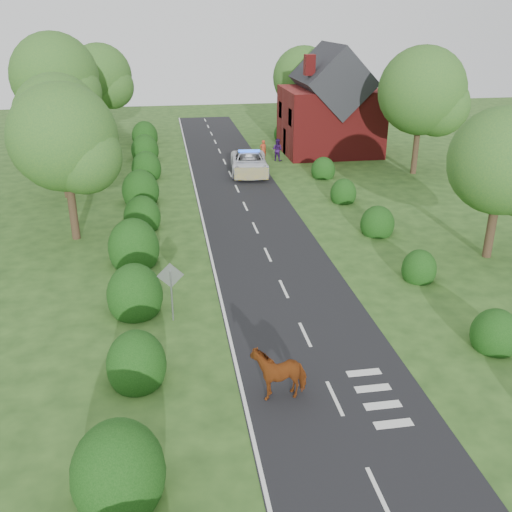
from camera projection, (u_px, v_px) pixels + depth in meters
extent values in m
plane|color=#28471B|center=(305.00, 335.00, 22.04)|extent=(120.00, 120.00, 0.00)
cube|color=black|center=(248.00, 211.00, 35.64)|extent=(6.00, 70.00, 0.02)
cube|color=white|center=(379.00, 493.00, 14.78)|extent=(0.12, 1.80, 0.01)
cube|color=white|center=(335.00, 398.00, 18.41)|extent=(0.12, 1.80, 0.01)
cube|color=white|center=(305.00, 334.00, 22.03)|extent=(0.12, 1.80, 0.01)
cube|color=white|center=(284.00, 289.00, 25.66)|extent=(0.12, 1.80, 0.01)
cube|color=white|center=(268.00, 254.00, 29.29)|extent=(0.12, 1.80, 0.01)
cube|color=white|center=(255.00, 228.00, 32.91)|extent=(0.12, 1.80, 0.01)
cube|color=white|center=(245.00, 206.00, 36.54)|extent=(0.12, 1.80, 0.01)
cube|color=white|center=(237.00, 189.00, 40.17)|extent=(0.12, 1.80, 0.01)
cube|color=white|center=(230.00, 174.00, 43.80)|extent=(0.12, 1.80, 0.01)
cube|color=white|center=(224.00, 162.00, 47.42)|extent=(0.12, 1.80, 0.01)
cube|color=white|center=(219.00, 151.00, 51.05)|extent=(0.12, 1.80, 0.01)
cube|color=white|center=(215.00, 142.00, 54.68)|extent=(0.12, 1.80, 0.01)
cube|color=white|center=(211.00, 134.00, 58.30)|extent=(0.12, 1.80, 0.01)
cube|color=white|center=(208.00, 126.00, 61.93)|extent=(0.12, 1.80, 0.01)
cube|color=white|center=(205.00, 120.00, 65.56)|extent=(0.12, 1.80, 0.01)
cube|color=white|center=(201.00, 214.00, 35.20)|extent=(0.12, 70.00, 0.01)
cube|color=white|center=(393.00, 424.00, 17.26)|extent=(1.20, 0.35, 0.01)
cube|color=white|center=(383.00, 405.00, 18.07)|extent=(1.20, 0.35, 0.01)
cube|color=white|center=(373.00, 388.00, 18.89)|extent=(1.20, 0.35, 0.01)
cube|color=white|center=(364.00, 373.00, 19.70)|extent=(1.20, 0.35, 0.01)
ellipsoid|color=#0F360D|center=(119.00, 473.00, 14.41)|extent=(2.40, 2.52, 2.80)
ellipsoid|color=#0F360D|center=(137.00, 365.00, 19.03)|extent=(2.00, 2.10, 2.40)
ellipsoid|color=#0F360D|center=(135.00, 295.00, 23.51)|extent=(2.30, 2.41, 2.70)
ellipsoid|color=#0F360D|center=(134.00, 248.00, 27.98)|extent=(2.50, 2.62, 3.00)
ellipsoid|color=#0F360D|center=(142.00, 217.00, 32.61)|extent=(2.10, 2.20, 2.50)
ellipsoid|color=#0F360D|center=(141.00, 191.00, 37.08)|extent=(2.40, 2.52, 2.80)
ellipsoid|color=#0F360D|center=(146.00, 169.00, 42.59)|extent=(2.20, 2.31, 2.60)
ellipsoid|color=#0F360D|center=(145.00, 151.00, 47.99)|extent=(2.30, 2.41, 2.70)
ellipsoid|color=#0F360D|center=(145.00, 136.00, 53.40)|extent=(2.40, 2.52, 2.80)
ellipsoid|color=#0F360D|center=(495.00, 335.00, 21.01)|extent=(1.80, 1.89, 2.00)
ellipsoid|color=#0F360D|center=(419.00, 269.00, 26.42)|extent=(1.60, 1.68, 1.90)
ellipsoid|color=#0F360D|center=(377.00, 224.00, 31.86)|extent=(1.90, 2.00, 2.10)
ellipsoid|color=#0F360D|center=(343.00, 194.00, 37.30)|extent=(1.70, 1.78, 2.00)
ellipsoid|color=#0F360D|center=(323.00, 170.00, 42.78)|extent=(1.80, 1.89, 2.00)
ellipsoid|color=#0F360D|center=(283.00, 134.00, 55.45)|extent=(1.70, 1.78, 2.00)
cylinder|color=#332316|center=(72.00, 204.00, 30.66)|extent=(0.44, 0.44, 3.96)
sphere|color=#235324|center=(63.00, 137.00, 29.24)|extent=(5.60, 5.60, 5.60)
sphere|color=#4C7A25|center=(84.00, 156.00, 29.23)|extent=(3.92, 3.92, 3.92)
cylinder|color=#332316|center=(65.00, 170.00, 37.73)|extent=(0.44, 0.44, 3.74)
sphere|color=#235324|center=(58.00, 118.00, 36.39)|extent=(5.60, 5.60, 5.60)
sphere|color=#4C7A25|center=(74.00, 132.00, 36.36)|extent=(3.92, 3.92, 3.92)
cylinder|color=#332316|center=(62.00, 133.00, 46.36)|extent=(0.44, 0.44, 4.84)
sphere|color=#235324|center=(55.00, 77.00, 44.62)|extent=(6.80, 6.80, 6.80)
sphere|color=#4C7A25|center=(71.00, 92.00, 44.62)|extent=(4.76, 4.76, 4.76)
cylinder|color=#332316|center=(104.00, 116.00, 55.93)|extent=(0.44, 0.44, 4.18)
sphere|color=#235324|center=(100.00, 76.00, 54.43)|extent=(6.00, 6.00, 6.00)
sphere|color=#4C7A25|center=(112.00, 86.00, 54.41)|extent=(4.20, 4.20, 4.20)
cylinder|color=#332316|center=(492.00, 224.00, 28.42)|extent=(0.44, 0.44, 3.52)
sphere|color=#235324|center=(503.00, 161.00, 27.16)|extent=(5.20, 5.20, 5.20)
cylinder|color=#332316|center=(416.00, 145.00, 43.20)|extent=(0.44, 0.44, 4.40)
sphere|color=#235324|center=(422.00, 91.00, 41.62)|extent=(6.40, 6.40, 6.40)
sphere|color=#4C7A25|center=(439.00, 106.00, 41.61)|extent=(4.48, 4.48, 4.48)
cylinder|color=#332316|center=(302.00, 115.00, 57.05)|extent=(0.44, 0.44, 3.96)
sphere|color=#235324|center=(303.00, 78.00, 55.63)|extent=(6.00, 6.00, 6.00)
sphere|color=#4C7A25|center=(315.00, 88.00, 55.60)|extent=(4.20, 4.20, 4.20)
cylinder|color=gray|center=(172.00, 296.00, 22.68)|extent=(0.08, 0.08, 2.20)
cube|color=gray|center=(170.00, 275.00, 22.33)|extent=(1.06, 0.04, 1.06)
cube|color=maroon|center=(330.00, 121.00, 49.57)|extent=(8.00, 7.00, 5.50)
cube|color=black|center=(332.00, 80.00, 48.21)|extent=(5.94, 7.40, 5.94)
cube|color=maroon|center=(310.00, 65.00, 45.47)|extent=(0.80, 0.80, 1.60)
imported|color=brown|center=(279.00, 374.00, 18.44)|extent=(2.12, 1.27, 1.44)
imported|color=white|center=(249.00, 163.00, 43.84)|extent=(3.30, 6.18, 1.65)
cube|color=yellow|center=(251.00, 174.00, 41.12)|extent=(2.46, 0.30, 0.91)
cube|color=blue|center=(249.00, 151.00, 43.48)|extent=(1.66, 0.44, 0.14)
imported|color=#B2391F|center=(263.00, 150.00, 47.99)|extent=(0.65, 0.48, 1.62)
imported|color=#2F124D|center=(277.00, 150.00, 47.47)|extent=(1.13, 1.09, 1.84)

